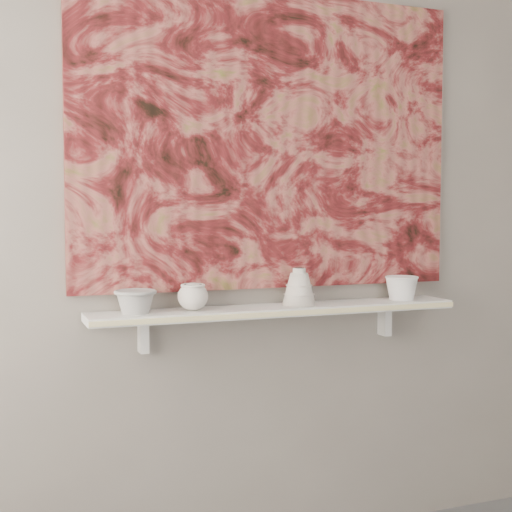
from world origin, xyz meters
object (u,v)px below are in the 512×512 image
painting (270,141)px  bowl_white (402,288)px  shelf (278,310)px  bell_vessel (299,286)px  bowl_grey (135,301)px  cup_cream (193,297)px

painting → bowl_white: size_ratio=11.48×
shelf → bell_vessel: size_ratio=10.10×
painting → bowl_grey: 0.78m
shelf → bell_vessel: (0.08, 0.00, 0.08)m
bowl_grey → shelf: bearing=0.0°
bell_vessel → bowl_white: bell_vessel is taller
painting → bell_vessel: (0.08, -0.08, -0.54)m
bowl_white → shelf: bearing=180.0°
bell_vessel → bowl_white: 0.44m
shelf → bowl_white: bearing=0.0°
cup_cream → bowl_grey: bearing=180.0°
shelf → painting: painting is taller
shelf → cup_cream: size_ratio=13.04×
shelf → painting: size_ratio=0.93×
bowl_grey → cup_cream: 0.20m
painting → cup_cream: painting is taller
painting → bowl_white: 0.77m
cup_cream → bowl_white: 0.85m
shelf → bowl_white: size_ratio=10.72×
bell_vessel → bowl_white: (0.44, 0.00, -0.02)m
painting → bowl_white: (0.53, -0.08, -0.56)m
bowl_grey → bell_vessel: bearing=0.0°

